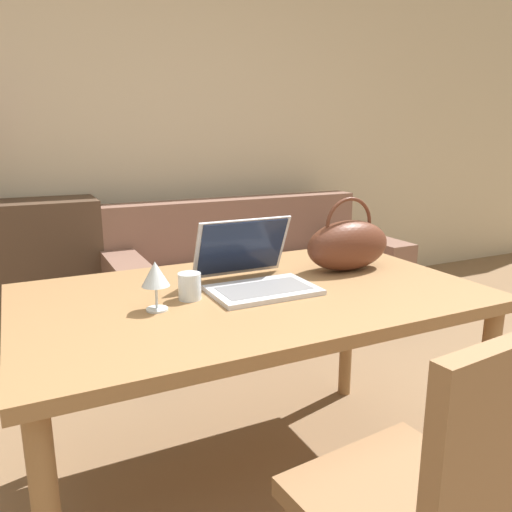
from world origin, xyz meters
TOP-DOWN VIEW (x-y plane):
  - wall_back at (0.00, 2.77)m, footprint 10.00×0.06m
  - dining_table at (0.06, 0.68)m, footprint 1.51×0.91m
  - chair at (0.10, -0.14)m, footprint 0.48×0.48m
  - couch at (0.75, 2.11)m, footprint 1.87×0.91m
  - laptop at (0.09, 0.73)m, footprint 0.35×0.34m
  - drinking_glass at (-0.16, 0.70)m, footprint 0.07×0.07m
  - wine_glass at (-0.28, 0.64)m, footprint 0.08×0.08m
  - handbag at (0.51, 0.77)m, footprint 0.35×0.17m

SIDE VIEW (x-z plane):
  - couch at x=0.75m, z-range -0.13..0.69m
  - chair at x=0.10m, z-range 0.06..0.99m
  - dining_table at x=0.06m, z-range 0.29..1.04m
  - drinking_glass at x=-0.16m, z-range 0.74..0.83m
  - laptop at x=0.09m, z-range 0.69..0.92m
  - handbag at x=0.51m, z-range 0.70..0.99m
  - wine_glass at x=-0.28m, z-range 0.78..0.93m
  - wall_back at x=0.00m, z-range 0.00..2.70m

